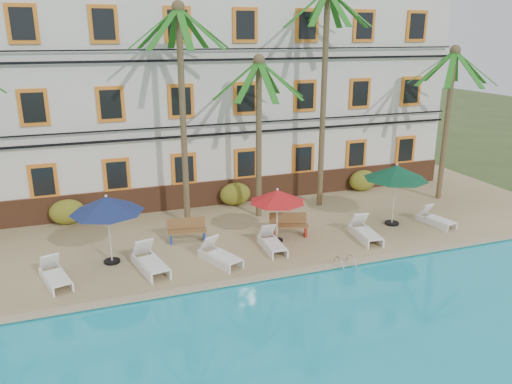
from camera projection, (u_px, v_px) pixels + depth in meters
name	position (u px, v px, depth m)	size (l,w,h in m)	color
ground	(268.00, 271.00, 17.79)	(100.00, 100.00, 0.00)	#384C23
pool_deck	(228.00, 221.00, 22.25)	(30.00, 12.00, 0.25)	tan
pool_coping	(277.00, 275.00, 16.90)	(30.00, 0.35, 0.06)	tan
hotel_building	(198.00, 90.00, 25.14)	(25.40, 6.44, 10.22)	silver
palm_b	(182.00, 90.00, 19.79)	(3.96, 3.96, 9.06)	brown
palm_c	(259.00, 115.00, 21.13)	(3.96, 3.96, 7.05)	brown
palm_d	(325.00, 73.00, 22.08)	(3.96, 3.96, 9.89)	brown
palm_e	(449.00, 103.00, 23.49)	(3.96, 3.96, 7.37)	brown
shrub_left	(67.00, 212.00, 21.35)	(1.50, 0.90, 1.10)	#2C5217
shrub_mid	(235.00, 194.00, 23.74)	(1.50, 0.90, 1.10)	#2C5217
shrub_right	(363.00, 180.00, 25.95)	(1.50, 0.90, 1.10)	#2C5217
umbrella_blue	(107.00, 205.00, 17.24)	(2.56, 2.56, 2.56)	black
umbrella_red	(277.00, 196.00, 19.16)	(2.19, 2.19, 2.20)	black
umbrella_green	(396.00, 173.00, 20.80)	(2.70, 2.70, 2.69)	black
lounger_a	(55.00, 275.00, 16.32)	(1.13, 1.95, 0.87)	white
lounger_b	(150.00, 262.00, 17.23)	(1.15, 2.15, 0.96)	white
lounger_c	(219.00, 255.00, 17.82)	(1.32, 1.97, 0.88)	white
lounger_d	(272.00, 242.00, 18.91)	(0.70, 1.81, 0.85)	white
lounger_e	(365.00, 232.00, 19.89)	(0.90, 2.00, 0.91)	white
lounger_f	(435.00, 219.00, 21.37)	(0.95, 1.80, 0.81)	white
bench_left	(187.00, 230.00, 19.63)	(1.55, 0.70, 0.93)	olive
bench_right	(290.00, 224.00, 20.19)	(1.57, 0.93, 0.93)	olive
pool_ladder	(345.00, 266.00, 17.62)	(0.54, 0.74, 0.74)	silver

